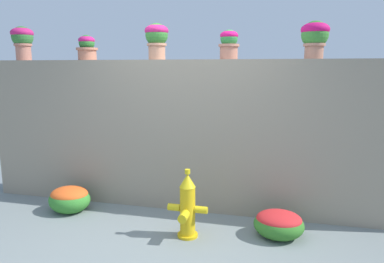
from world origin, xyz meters
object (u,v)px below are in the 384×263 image
at_px(potted_plant_0, 22,39).
at_px(flower_bush_left, 70,198).
at_px(potted_plant_1, 87,47).
at_px(potted_plant_2, 157,37).
at_px(potted_plant_3, 229,43).
at_px(flower_bush_right, 279,223).
at_px(fire_hydrant, 187,207).
at_px(potted_plant_4, 315,36).

height_order(potted_plant_0, flower_bush_left, potted_plant_0).
xyz_separation_m(potted_plant_1, potted_plant_2, (1.01, 0.01, 0.11)).
bearing_deg(potted_plant_3, flower_bush_right, -43.85).
height_order(potted_plant_1, flower_bush_right, potted_plant_1).
distance_m(potted_plant_0, fire_hydrant, 3.42).
height_order(potted_plant_4, flower_bush_right, potted_plant_4).
height_order(potted_plant_3, potted_plant_4, potted_plant_4).
bearing_deg(potted_plant_4, flower_bush_left, -169.21).
bearing_deg(flower_bush_left, potted_plant_0, 149.35).
relative_size(potted_plant_3, flower_bush_right, 0.65).
bearing_deg(potted_plant_4, potted_plant_3, 179.75).
xyz_separation_m(potted_plant_0, flower_bush_right, (3.66, -0.67, -2.11)).
height_order(fire_hydrant, flower_bush_right, fire_hydrant).
relative_size(fire_hydrant, flower_bush_left, 1.43).
bearing_deg(potted_plant_0, potted_plant_4, -0.19).
bearing_deg(flower_bush_right, potted_plant_1, 165.77).
relative_size(potted_plant_1, flower_bush_right, 0.61).
bearing_deg(potted_plant_2, fire_hydrant, -55.09).
bearing_deg(fire_hydrant, potted_plant_4, 34.53).
bearing_deg(potted_plant_3, potted_plant_4, -0.25).
bearing_deg(potted_plant_2, potted_plant_3, -1.33).
relative_size(potted_plant_3, fire_hydrant, 0.46).
bearing_deg(fire_hydrant, flower_bush_right, 13.91).
xyz_separation_m(potted_plant_3, fire_hydrant, (-0.30, -0.91, -1.82)).
xyz_separation_m(potted_plant_2, flower_bush_left, (-1.04, -0.60, -2.08)).
bearing_deg(potted_plant_3, potted_plant_0, 179.83).
relative_size(potted_plant_0, potted_plant_1, 1.42).
bearing_deg(fire_hydrant, potted_plant_0, 161.08).
bearing_deg(potted_plant_1, potted_plant_3, -0.30).
bearing_deg(flower_bush_right, potted_plant_3, 136.15).
distance_m(potted_plant_3, flower_bush_right, 2.23).
xyz_separation_m(potted_plant_2, potted_plant_4, (1.96, -0.03, -0.02)).
xyz_separation_m(potted_plant_3, flower_bush_right, (0.69, -0.66, -2.01)).
xyz_separation_m(potted_plant_2, potted_plant_3, (0.95, -0.02, -0.09)).
distance_m(potted_plant_4, fire_hydrant, 2.47).
xyz_separation_m(flower_bush_left, flower_bush_right, (2.68, -0.09, -0.02)).
bearing_deg(potted_plant_3, fire_hydrant, -108.50).
distance_m(potted_plant_2, fire_hydrant, 2.22).
distance_m(potted_plant_1, potted_plant_2, 1.01).
height_order(potted_plant_2, flower_bush_left, potted_plant_2).
xyz_separation_m(potted_plant_2, fire_hydrant, (0.65, -0.93, -1.91)).
bearing_deg(potted_plant_3, potted_plant_2, 178.67).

